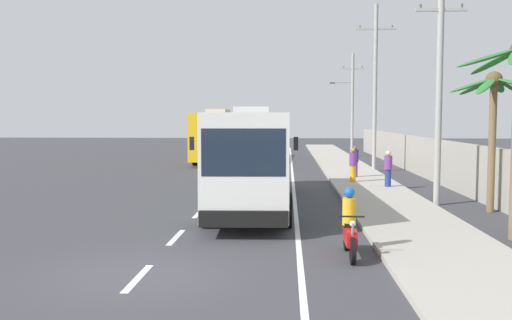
{
  "coord_description": "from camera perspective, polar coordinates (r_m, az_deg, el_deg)",
  "views": [
    {
      "loc": [
        3.03,
        -11.39,
        3.26
      ],
      "look_at": [
        1.87,
        9.41,
        1.7
      ],
      "focal_mm": 39.45,
      "sensor_mm": 36.0,
      "label": 1
    }
  ],
  "objects": [
    {
      "name": "pedestrian_near_kerb",
      "position": [
        30.26,
        10.01,
        -0.08
      ],
      "size": [
        0.36,
        0.36,
        1.64
      ],
      "rotation": [
        0.0,
        0.0,
        2.37
      ],
      "color": "#75388E",
      "rests_on": "sidewalk_kerb"
    },
    {
      "name": "motorcycle_beside_bus",
      "position": [
        13.5,
        9.46,
        -6.87
      ],
      "size": [
        0.56,
        1.96,
        1.63
      ],
      "color": "black",
      "rests_on": "ground"
    },
    {
      "name": "ground_plane",
      "position": [
        12.23,
        -11.5,
        -11.26
      ],
      "size": [
        160.0,
        160.0,
        0.0
      ],
      "primitive_type": "plane",
      "color": "#3A3A3F"
    },
    {
      "name": "utility_pole_distant",
      "position": [
        48.37,
        9.67,
        5.81
      ],
      "size": [
        2.87,
        0.24,
        8.68
      ],
      "color": "#9E9E99",
      "rests_on": "ground"
    },
    {
      "name": "sidewalk_kerb",
      "position": [
        21.95,
        13.08,
        -4.18
      ],
      "size": [
        3.2,
        90.0,
        0.14
      ],
      "primitive_type": "cube",
      "color": "#A8A399",
      "rests_on": "ground"
    },
    {
      "name": "utility_pole_far",
      "position": [
        35.08,
        11.99,
        7.45
      ],
      "size": [
        2.4,
        0.24,
        10.09
      ],
      "color": "#9E9E99",
      "rests_on": "ground"
    },
    {
      "name": "boundary_wall",
      "position": [
        26.58,
        19.73,
        -0.65
      ],
      "size": [
        0.24,
        60.0,
        2.18
      ],
      "primitive_type": "cube",
      "color": "#9E998E",
      "rests_on": "ground"
    },
    {
      "name": "palm_nearest",
      "position": [
        20.97,
        22.92,
        5.23
      ],
      "size": [
        3.08,
        2.91,
        4.85
      ],
      "color": "brown",
      "rests_on": "ground"
    },
    {
      "name": "pedestrian_far_walk",
      "position": [
        26.25,
        13.25,
        -0.77
      ],
      "size": [
        0.36,
        0.36,
        1.64
      ],
      "rotation": [
        0.0,
        0.0,
        1.03
      ],
      "color": "navy",
      "rests_on": "sidewalk_kerb"
    },
    {
      "name": "pedestrian_midwalk",
      "position": [
        27.92,
        9.8,
        -0.42
      ],
      "size": [
        0.36,
        0.36,
        1.65
      ],
      "rotation": [
        0.0,
        0.0,
        5.42
      ],
      "color": "gold",
      "rests_on": "sidewalk_kerb"
    },
    {
      "name": "lane_markings",
      "position": [
        26.05,
        1.12,
        -2.9
      ],
      "size": [
        3.48,
        71.0,
        0.01
      ],
      "color": "white",
      "rests_on": "ground"
    },
    {
      "name": "coach_bus_foreground",
      "position": [
        20.91,
        -0.52,
        0.61
      ],
      "size": [
        3.13,
        12.35,
        3.69
      ],
      "color": "silver",
      "rests_on": "ground"
    },
    {
      "name": "coach_bus_far_lane",
      "position": [
        41.91,
        -3.52,
        2.57
      ],
      "size": [
        3.35,
        11.88,
        3.88
      ],
      "color": "gold",
      "rests_on": "ground"
    },
    {
      "name": "utility_pole_mid",
      "position": [
        21.97,
        18.1,
        7.61
      ],
      "size": [
        1.86,
        0.24,
        8.94
      ],
      "color": "#9E9E99",
      "rests_on": "ground"
    }
  ]
}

